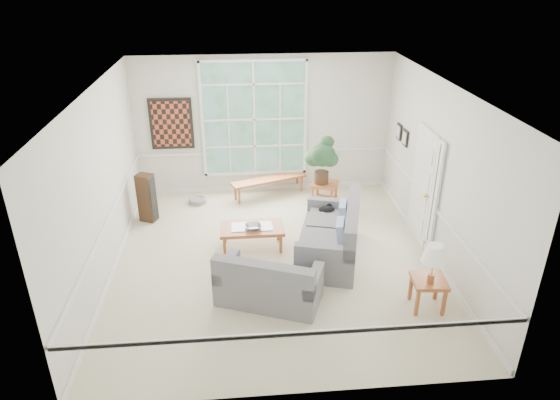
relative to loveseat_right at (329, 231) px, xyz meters
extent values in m
cube|color=beige|center=(-0.94, -0.03, -0.51)|extent=(5.50, 6.00, 0.01)
cube|color=white|center=(-0.94, -0.03, 2.50)|extent=(5.50, 6.00, 0.02)
cube|color=silver|center=(-0.94, 2.97, 1.00)|extent=(5.50, 0.02, 3.00)
cube|color=silver|center=(-0.94, -3.03, 1.00)|extent=(5.50, 0.02, 3.00)
cube|color=silver|center=(-3.69, -0.03, 1.00)|extent=(0.02, 6.00, 3.00)
cube|color=silver|center=(1.81, -0.03, 1.00)|extent=(0.02, 6.00, 3.00)
cube|color=white|center=(-1.14, 2.93, 1.15)|extent=(2.30, 0.08, 2.40)
cube|color=white|center=(1.77, 0.57, 0.55)|extent=(0.08, 0.90, 2.10)
cube|color=white|center=(1.77, -0.06, 0.65)|extent=(0.08, 0.26, 1.90)
cube|color=#60281B|center=(-2.89, 2.92, 1.10)|extent=(0.90, 0.06, 1.10)
cube|color=black|center=(1.77, 1.72, 1.05)|extent=(0.04, 0.26, 0.32)
cube|color=black|center=(1.77, 2.12, 1.05)|extent=(0.04, 0.26, 0.32)
cube|color=slate|center=(0.00, 0.00, 0.00)|extent=(1.42, 2.05, 1.01)
cube|color=slate|center=(-1.12, -1.16, -0.09)|extent=(1.71, 1.30, 0.83)
cube|color=#A35229|center=(-1.32, 0.41, -0.29)|extent=(1.14, 0.62, 0.42)
imported|color=gray|center=(-1.30, 0.35, -0.04)|extent=(0.39, 0.39, 0.09)
cube|color=#A35229|center=(-0.86, 2.62, -0.31)|extent=(1.70, 0.89, 0.39)
cube|color=#A35229|center=(0.28, 2.04, -0.25)|extent=(0.67, 0.67, 0.51)
cube|color=#A35229|center=(1.20, -1.55, -0.26)|extent=(0.53, 0.53, 0.50)
cylinder|color=gray|center=(-2.42, 2.36, -0.45)|extent=(0.43, 0.43, 0.11)
cube|color=#362214|center=(-3.34, 1.66, -0.01)|extent=(0.38, 0.34, 0.98)
ellipsoid|color=black|center=(0.07, 0.66, 0.08)|extent=(0.35, 0.31, 0.14)
camera|label=1|loc=(-1.52, -7.40, 4.20)|focal=32.00mm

